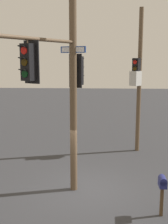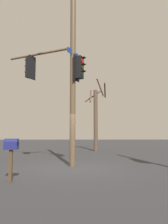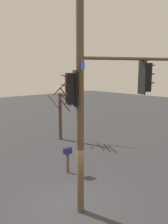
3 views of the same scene
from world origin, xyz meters
The scene contains 4 objects.
ground_plane centered at (0.00, 0.00, 0.00)m, with size 80.00×80.00×0.00m, color #323235.
main_signal_pole_assembly centered at (0.55, 0.41, 4.98)m, with size 4.17×4.33×9.14m.
mailbox centered at (-2.67, 1.89, 1.11)m, with size 0.25×0.45×1.41m.
bare_tree_behind_pole centered at (-8.02, 5.52, 2.20)m, with size 1.86×1.81×5.00m.
Camera 3 is at (6.93, -5.77, 5.43)m, focal length 38.76 mm.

